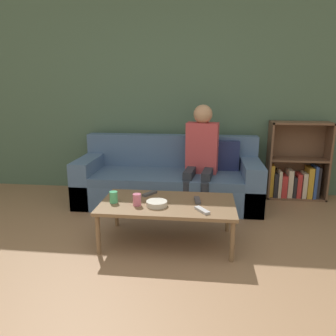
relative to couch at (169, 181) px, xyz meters
The scene contains 11 objects.
wall_back 1.15m from the couch, 90.20° to the left, with size 12.00×0.06×2.60m.
couch is the anchor object (origin of this frame).
bookshelf 1.62m from the couch, 12.69° to the left, with size 0.73×0.28×0.98m.
coffee_table 1.09m from the couch, 84.58° to the right, with size 1.21×0.66×0.38m.
person_adult 0.57m from the couch, 10.18° to the right, with size 0.40×0.63×1.20m.
cup_near 1.21m from the couch, 108.48° to the right, with size 0.07×0.07×0.10m.
cup_far 1.20m from the couch, 97.54° to the right, with size 0.07×0.07×0.11m.
tv_remote_0 0.90m from the couch, 96.10° to the right, with size 0.13×0.17×0.02m.
tv_remote_1 1.33m from the couch, 71.83° to the right, with size 0.14×0.17×0.02m.
tv_remote_2 1.09m from the couch, 70.13° to the right, with size 0.07×0.17×0.02m.
snack_bowl 1.18m from the couch, 89.14° to the right, with size 0.18×0.18×0.05m.
Camera 1 is at (0.42, -1.53, 1.41)m, focal length 35.00 mm.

